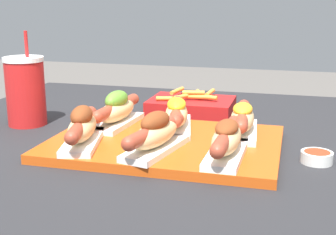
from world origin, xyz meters
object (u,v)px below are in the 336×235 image
Objects in this scene: hot_dog_0 at (82,127)px; hot_dog_4 at (176,114)px; hot_dog_2 at (227,139)px; hot_dog_5 at (242,119)px; drink_cup at (26,91)px; serving_tray at (165,143)px; fries_basket at (191,105)px; hot_dog_1 at (155,134)px; sauce_bowl at (317,157)px; hot_dog_3 at (117,110)px.

hot_dog_0 reaches higher than hot_dog_4.
hot_dog_2 is 0.15m from hot_dog_5.
drink_cup reaches higher than hot_dog_4.
serving_tray is 2.09× the size of fries_basket.
hot_dog_2 is 0.20m from hot_dog_4.
drink_cup is at bearing 161.89° from hot_dog_2.
hot_dog_0 is 0.27m from drink_cup.
hot_dog_0 is at bearing -152.71° from hot_dog_5.
hot_dog_1 is at bearing -2.01° from hot_dog_0.
hot_dog_4 reaches higher than hot_dog_5.
hot_dog_1 is 0.13m from hot_dog_2.
hot_dog_1 reaches higher than hot_dog_4.
serving_tray is 2.19× the size of hot_dog_1.
fries_basket is at bearing 133.55° from sauce_bowl.
serving_tray is at bearing -28.96° from hot_dog_3.
fries_basket is at bearing 124.05° from hot_dog_5.
hot_dog_3 reaches higher than sauce_bowl.
hot_dog_2 is (0.13, 0.00, -0.00)m from hot_dog_1.
serving_tray is 0.17m from hot_dog_0.
sauce_bowl is (0.29, -0.09, -0.04)m from hot_dog_4.
serving_tray is at bearing -152.86° from hot_dog_5.
hot_dog_0 is at bearing 179.60° from hot_dog_2.
hot_dog_3 is 1.02× the size of hot_dog_4.
drink_cup is (-0.50, 0.16, 0.03)m from hot_dog_2.
drink_cup is at bearing 166.77° from serving_tray.
hot_dog_2 is at bearing -157.73° from sauce_bowl.
hot_dog_1 is 0.21m from hot_dog_5.
hot_dog_0 is 0.15m from hot_dog_1.
hot_dog_5 is (0.14, -0.00, -0.00)m from hot_dog_4.
hot_dog_5 is at bearing 27.29° from hot_dog_0.
serving_tray is 0.31m from fries_basket.
serving_tray is 0.29m from sauce_bowl.
sauce_bowl reaches higher than serving_tray.
hot_dog_3 reaches higher than serving_tray.
sauce_bowl is (0.29, 0.07, -0.04)m from hot_dog_1.
hot_dog_2 is 0.18m from sauce_bowl.
hot_dog_5 is at bearing 27.14° from serving_tray.
hot_dog_2 reaches higher than hot_dog_5.
hot_dog_5 is at bearing -0.89° from hot_dog_4.
sauce_bowl is (0.15, -0.09, -0.04)m from hot_dog_5.
serving_tray is 2.05× the size of drink_cup.
hot_dog_1 is at bearing -48.69° from hot_dog_3.
sauce_bowl is (0.29, -0.01, 0.00)m from serving_tray.
fries_basket is (-0.01, 0.31, 0.01)m from serving_tray.
hot_dog_2 reaches higher than serving_tray.
serving_tray is 0.17m from hot_dog_5.
fries_basket is at bearing 92.62° from serving_tray.
hot_dog_2 is at bearing -49.73° from hot_dog_4.
serving_tray is 2.21× the size of hot_dog_0.
serving_tray is at bearing 149.97° from hot_dog_2.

